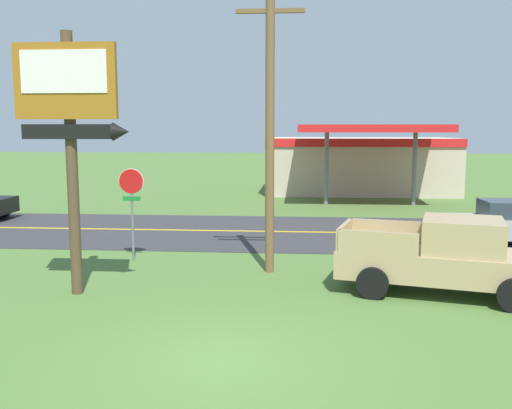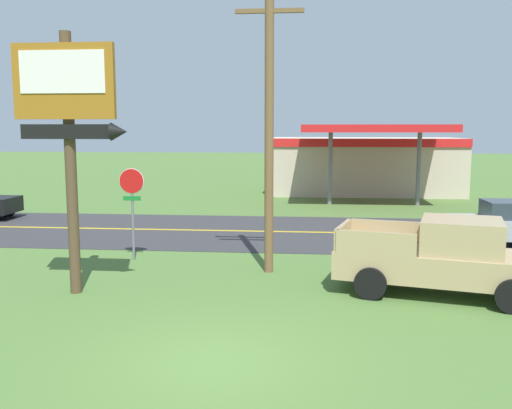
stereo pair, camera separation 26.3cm
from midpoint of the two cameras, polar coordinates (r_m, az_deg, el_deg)
ground_plane at (r=10.57m, az=-4.37°, el=-15.62°), size 180.00×180.00×0.00m
road_asphalt at (r=23.02m, az=0.68°, el=-2.76°), size 140.00×8.00×0.02m
road_centre_line at (r=23.02m, az=0.68°, el=-2.73°), size 126.00×0.20×0.01m
motel_sign at (r=14.61m, az=-18.76°, el=8.44°), size 2.80×0.54×6.53m
stop_sign at (r=18.18m, az=-12.89°, el=0.68°), size 0.80×0.08×2.95m
utility_pole at (r=16.19m, az=0.95°, el=9.49°), size 2.14×0.26×8.72m
gas_station at (r=37.30m, az=10.26°, el=4.11°), size 12.00×11.50×4.40m
pickup_tan_parked_on_lawn at (r=15.02m, az=18.15°, el=-5.07°), size 5.52×3.18×1.96m
car_silver_near_lane at (r=22.11m, az=23.90°, el=-1.70°), size 4.20×2.00×1.64m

